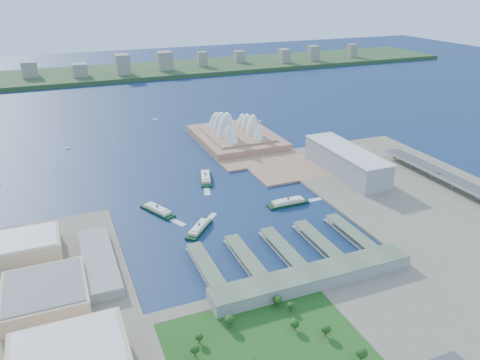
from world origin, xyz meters
name	(u,v)px	position (x,y,z in m)	size (l,w,h in m)	color
ground	(242,224)	(0.00, 0.00, 0.00)	(3000.00, 3000.00, 0.00)	#0D1A3E
west_land	(1,340)	(-250.00, -105.00, 1.50)	(220.00, 390.00, 3.00)	gray
south_land	(345,342)	(0.00, -210.00, 1.50)	(720.00, 180.00, 3.00)	gray
east_land	(434,205)	(240.00, -50.00, 1.50)	(240.00, 500.00, 3.00)	gray
peninsula	(242,144)	(107.50, 260.00, 1.50)	(135.00, 220.00, 3.00)	#A37359
far_shore	(114,73)	(0.00, 980.00, 6.00)	(2200.00, 260.00, 12.00)	#2D4926
opera_house	(236,124)	(105.00, 280.00, 32.00)	(134.00, 180.00, 58.00)	white
toaster_building	(346,161)	(195.00, 80.00, 20.50)	(45.00, 155.00, 35.00)	gray
expressway	(478,195)	(300.00, -60.00, 8.93)	(26.00, 340.00, 11.85)	gray
ferry_wharves	(283,250)	(14.00, -75.00, 4.65)	(184.00, 90.00, 9.30)	#53624A
terminal_building	(313,277)	(15.00, -135.00, 9.00)	(200.00, 28.00, 12.00)	gray
park	(265,336)	(-60.00, -190.00, 11.00)	(150.00, 110.00, 16.00)	#194714
far_skyline	(114,63)	(0.00, 960.00, 39.50)	(1900.00, 140.00, 55.00)	gray
ferry_a	(157,209)	(-84.89, 65.56, 4.99)	(13.44, 52.80, 9.98)	black
ferry_b	(206,176)	(1.41, 138.48, 5.26)	(14.15, 55.59, 10.51)	black
ferry_c	(199,227)	(-51.47, 3.66, 4.68)	(12.61, 49.54, 9.37)	black
ferry_d	(288,201)	(72.19, 23.41, 5.16)	(13.90, 54.61, 10.33)	black
boat_b	(68,148)	(-170.78, 350.94, 1.25)	(3.24, 9.26, 2.50)	white
boat_c	(260,121)	(194.99, 376.20, 1.16)	(2.99, 10.27, 2.31)	white
boat_e	(155,119)	(4.11, 466.50, 1.43)	(3.72, 11.68, 2.87)	white
car_c	(439,173)	(296.00, 4.25, 15.52)	(1.88, 4.61, 1.34)	slate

